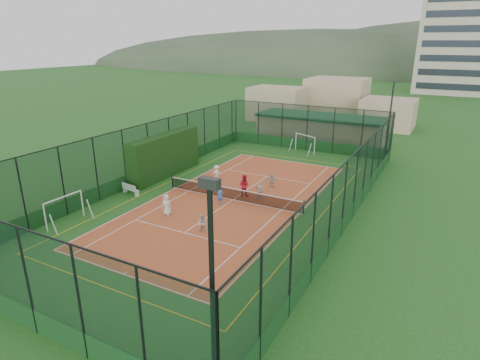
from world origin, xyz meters
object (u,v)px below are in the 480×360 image
(floodlight_se, at_px, (213,306))
(white_bench, at_px, (131,189))
(floodlight_ne, at_px, (389,121))
(apartment_tower, at_px, (459,24))
(child_far_left, at_px, (216,173))
(coach, at_px, (244,185))
(child_near_left, at_px, (166,205))
(child_near_right, at_px, (202,223))
(clubhouse, at_px, (320,128))
(child_far_back, at_px, (272,180))
(child_near_mid, at_px, (220,196))
(child_far_right, at_px, (260,191))
(futsal_goal_far, at_px, (305,144))
(futsal_goal_near, at_px, (65,210))

(floodlight_se, distance_m, white_bench, 21.73)
(floodlight_ne, bearing_deg, apartment_tower, 87.02)
(floodlight_se, xyz_separation_m, child_far_left, (-12.17, 20.07, -3.45))
(floodlight_ne, distance_m, coach, 17.76)
(child_near_left, relative_size, coach, 0.88)
(floodlight_ne, xyz_separation_m, child_near_right, (-7.59, -22.39, -3.48))
(floodlight_ne, bearing_deg, clubhouse, 147.88)
(child_far_back, bearing_deg, child_near_mid, 42.55)
(child_near_left, bearing_deg, child_far_right, 47.42)
(clubhouse, relative_size, apartment_tower, 0.51)
(child_near_left, bearing_deg, apartment_tower, 75.27)
(futsal_goal_far, height_order, child_near_mid, futsal_goal_far)
(floodlight_ne, xyz_separation_m, child_near_mid, (-9.00, -17.80, -3.42))
(floodlight_se, height_order, child_far_right, floodlight_se)
(coach, bearing_deg, child_near_mid, 72.47)
(white_bench, xyz_separation_m, futsal_goal_far, (7.98, 18.87, 0.47))
(child_near_left, bearing_deg, child_far_left, 90.82)
(child_far_back, bearing_deg, floodlight_se, 80.79)
(apartment_tower, bearing_deg, futsal_goal_near, -102.32)
(white_bench, bearing_deg, child_far_back, 46.37)
(floodlight_ne, distance_m, child_near_mid, 20.24)
(child_far_right, bearing_deg, coach, 2.67)
(apartment_tower, xyz_separation_m, white_bench, (-19.80, -84.82, -14.52))
(child_near_left, bearing_deg, coach, 57.06)
(floodlight_ne, xyz_separation_m, child_far_back, (-7.13, -12.44, -3.54))
(child_near_mid, distance_m, child_far_right, 3.24)
(futsal_goal_near, xyz_separation_m, futsal_goal_far, (8.05, 25.07, -0.01))
(child_far_back, bearing_deg, child_near_right, 59.15)
(child_near_mid, xyz_separation_m, child_near_right, (1.41, -4.59, -0.06))
(floodlight_se, bearing_deg, futsal_goal_near, 155.29)
(child_near_left, xyz_separation_m, child_far_left, (-0.84, 8.15, -0.10))
(clubhouse, height_order, child_near_right, clubhouse)
(child_near_right, xyz_separation_m, coach, (-0.63, 6.99, 0.24))
(child_near_mid, bearing_deg, child_near_left, -132.57)
(futsal_goal_far, distance_m, child_near_mid, 17.26)
(child_near_right, xyz_separation_m, child_far_back, (0.47, 9.95, -0.05))
(futsal_goal_near, relative_size, coach, 1.70)
(clubhouse, bearing_deg, child_near_right, -87.93)
(clubhouse, bearing_deg, apartment_tower, 78.69)
(child_far_right, height_order, coach, coach)
(clubhouse, height_order, coach, clubhouse)
(floodlight_ne, bearing_deg, child_near_right, -108.73)
(clubhouse, relative_size, child_near_mid, 11.00)
(child_far_left, relative_size, child_far_back, 1.15)
(white_bench, relative_size, child_far_back, 1.47)
(futsal_goal_near, relative_size, futsal_goal_far, 1.01)
(floodlight_ne, distance_m, futsal_goal_near, 30.62)
(futsal_goal_near, height_order, futsal_goal_far, futsal_goal_near)
(apartment_tower, distance_m, child_near_left, 89.06)
(futsal_goal_near, bearing_deg, child_near_right, -67.84)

